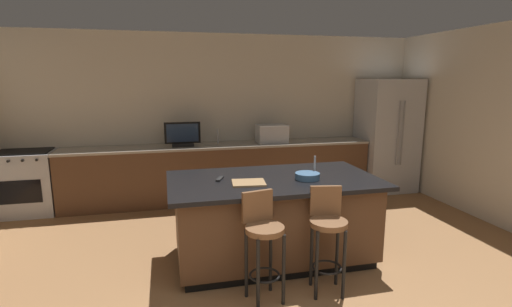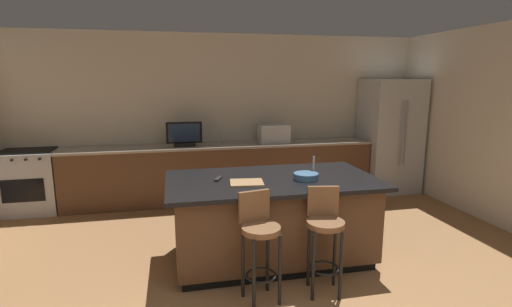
# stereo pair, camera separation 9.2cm
# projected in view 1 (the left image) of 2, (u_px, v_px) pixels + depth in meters

# --- Properties ---
(wall_back) EXTENTS (7.22, 0.12, 2.66)m
(wall_back) POSITION_uv_depth(u_px,v_px,m) (221.00, 116.00, 6.38)
(wall_back) COLOR beige
(wall_back) RESTS_ON ground_plane
(counter_back) EXTENTS (4.89, 0.62, 0.91)m
(counter_back) POSITION_uv_depth(u_px,v_px,m) (222.00, 172.00, 6.18)
(counter_back) COLOR brown
(counter_back) RESTS_ON ground_plane
(kitchen_island) EXTENTS (2.21, 1.21, 0.91)m
(kitchen_island) POSITION_uv_depth(u_px,v_px,m) (273.00, 218.00, 4.12)
(kitchen_island) COLOR black
(kitchen_island) RESTS_ON ground_plane
(refrigerator) EXTENTS (0.90, 0.80, 1.93)m
(refrigerator) POSITION_uv_depth(u_px,v_px,m) (386.00, 135.00, 6.67)
(refrigerator) COLOR #B7BABF
(refrigerator) RESTS_ON ground_plane
(range_oven) EXTENTS (0.79, 0.63, 0.93)m
(range_oven) POSITION_uv_depth(u_px,v_px,m) (27.00, 183.00, 5.52)
(range_oven) COLOR #B7BABF
(range_oven) RESTS_ON ground_plane
(microwave) EXTENTS (0.48, 0.36, 0.29)m
(microwave) POSITION_uv_depth(u_px,v_px,m) (272.00, 134.00, 6.25)
(microwave) COLOR #B7BABF
(microwave) RESTS_ON counter_back
(tv_monitor) EXTENTS (0.55, 0.16, 0.38)m
(tv_monitor) POSITION_uv_depth(u_px,v_px,m) (183.00, 135.00, 5.87)
(tv_monitor) COLOR black
(tv_monitor) RESTS_ON counter_back
(sink_faucet_back) EXTENTS (0.02, 0.02, 0.24)m
(sink_faucet_back) POSITION_uv_depth(u_px,v_px,m) (218.00, 136.00, 6.15)
(sink_faucet_back) COLOR #B2B2B7
(sink_faucet_back) RESTS_ON counter_back
(sink_faucet_island) EXTENTS (0.02, 0.02, 0.22)m
(sink_faucet_island) POSITION_uv_depth(u_px,v_px,m) (315.00, 166.00, 4.12)
(sink_faucet_island) COLOR #B2B2B7
(sink_faucet_island) RESTS_ON kitchen_island
(bar_stool_left) EXTENTS (0.35, 0.36, 0.98)m
(bar_stool_left) POSITION_uv_depth(u_px,v_px,m) (263.00, 237.00, 3.33)
(bar_stool_left) COLOR brown
(bar_stool_left) RESTS_ON ground_plane
(bar_stool_right) EXTENTS (0.34, 0.36, 0.98)m
(bar_stool_right) POSITION_uv_depth(u_px,v_px,m) (327.00, 231.00, 3.47)
(bar_stool_right) COLOR brown
(bar_stool_right) RESTS_ON ground_plane
(fruit_bowl) EXTENTS (0.26, 0.26, 0.07)m
(fruit_bowl) POSITION_uv_depth(u_px,v_px,m) (307.00, 176.00, 3.99)
(fruit_bowl) COLOR #3F668C
(fruit_bowl) RESTS_ON kitchen_island
(tv_remote) EXTENTS (0.11, 0.17, 0.02)m
(tv_remote) POSITION_uv_depth(u_px,v_px,m) (220.00, 179.00, 3.97)
(tv_remote) COLOR black
(tv_remote) RESTS_ON kitchen_island
(cutting_board) EXTENTS (0.36, 0.31, 0.02)m
(cutting_board) POSITION_uv_depth(u_px,v_px,m) (249.00, 183.00, 3.83)
(cutting_board) COLOR #A87F51
(cutting_board) RESTS_ON kitchen_island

